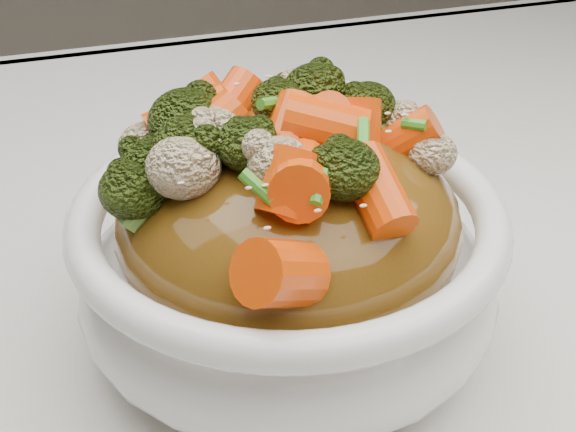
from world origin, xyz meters
name	(u,v)px	position (x,y,z in m)	size (l,w,h in m)	color
tablecloth	(369,322)	(0.00, 0.00, 0.73)	(1.20, 0.80, 0.04)	silver
bowl	(288,269)	(-0.05, -0.02, 0.79)	(0.20, 0.20, 0.08)	white
sauce_base	(288,221)	(-0.05, -0.02, 0.82)	(0.16, 0.16, 0.09)	#5E3C10
carrots	(288,107)	(-0.05, -0.02, 0.87)	(0.16, 0.16, 0.05)	#F14A07
broccoli	(288,109)	(-0.05, -0.02, 0.87)	(0.16, 0.16, 0.04)	black
cauliflower	(288,113)	(-0.05, -0.02, 0.87)	(0.16, 0.16, 0.03)	beige
scallions	(288,105)	(-0.05, -0.02, 0.87)	(0.12, 0.12, 0.02)	#399322
sesame_seeds	(288,105)	(-0.05, -0.02, 0.87)	(0.14, 0.14, 0.01)	beige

